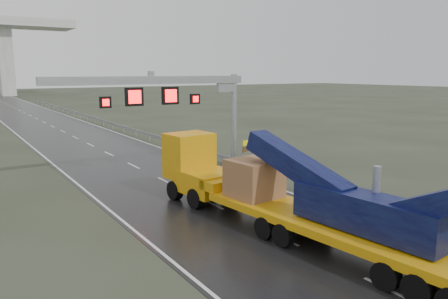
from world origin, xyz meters
TOP-DOWN VIEW (x-y plane):
  - ground at (0.00, 0.00)m, footprint 400.00×400.00m
  - road at (0.00, 40.00)m, footprint 11.00×200.00m
  - guardrail at (6.10, 30.00)m, footprint 0.20×140.00m
  - sign_gantry at (2.10, 17.99)m, footprint 14.90×1.20m
  - heavy_haul_truck at (0.51, 5.27)m, footprint 4.75×19.72m
  - exit_sign_pair at (7.10, 16.35)m, footprint 1.28×0.49m
  - striped_barrier at (7.51, 14.56)m, footprint 0.64×0.47m

SIDE VIEW (x-z plane):
  - ground at x=0.00m, z-range 0.00..0.00m
  - road at x=0.00m, z-range 0.00..0.02m
  - striped_barrier at x=7.51m, z-range 0.00..0.98m
  - guardrail at x=6.10m, z-range 0.00..1.40m
  - exit_sign_pair at x=7.10m, z-range 0.46..2.74m
  - heavy_haul_truck at x=0.51m, z-range -0.52..4.07m
  - sign_gantry at x=2.10m, z-range 1.90..9.33m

